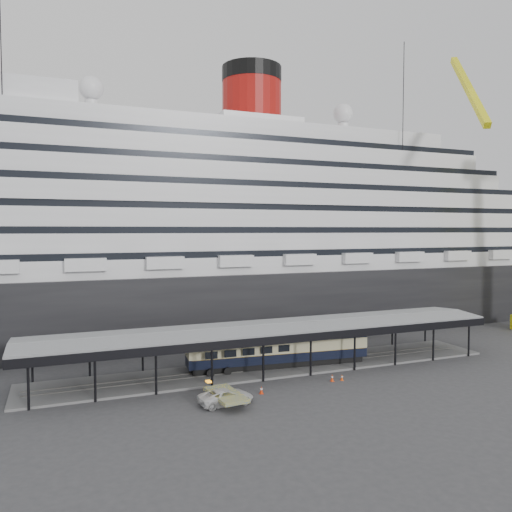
# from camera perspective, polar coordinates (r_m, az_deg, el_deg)

# --- Properties ---
(ground) EXTENTS (200.00, 200.00, 0.00)m
(ground) POSITION_cam_1_polar(r_m,az_deg,el_deg) (55.91, 4.02, -14.02)
(ground) COLOR #353538
(ground) RESTS_ON ground
(cruise_ship) EXTENTS (130.00, 30.00, 43.90)m
(cruise_ship) POSITION_cam_1_polar(r_m,az_deg,el_deg) (83.45, -5.59, 4.35)
(cruise_ship) COLOR black
(cruise_ship) RESTS_ON ground
(platform_canopy) EXTENTS (56.00, 9.18, 5.30)m
(platform_canopy) POSITION_cam_1_polar(r_m,az_deg,el_deg) (59.67, 1.89, -10.57)
(platform_canopy) COLOR slate
(platform_canopy) RESTS_ON ground
(port_truck) EXTENTS (5.44, 2.90, 1.45)m
(port_truck) POSITION_cam_1_polar(r_m,az_deg,el_deg) (48.65, -3.45, -15.75)
(port_truck) COLOR silver
(port_truck) RESTS_ON ground
(pullman_carriage) EXTENTS (21.98, 4.78, 21.42)m
(pullman_carriage) POSITION_cam_1_polar(r_m,az_deg,el_deg) (59.94, 2.63, -10.27)
(pullman_carriage) COLOR black
(pullman_carriage) RESTS_ON ground
(traffic_cone_left) EXTENTS (0.50, 0.50, 0.79)m
(traffic_cone_left) POSITION_cam_1_polar(r_m,az_deg,el_deg) (51.54, 0.63, -15.05)
(traffic_cone_left) COLOR red
(traffic_cone_left) RESTS_ON ground
(traffic_cone_mid) EXTENTS (0.43, 0.43, 0.66)m
(traffic_cone_mid) POSITION_cam_1_polar(r_m,az_deg,el_deg) (56.56, 9.80, -13.51)
(traffic_cone_mid) COLOR #EC4C0D
(traffic_cone_mid) RESTS_ON ground
(traffic_cone_right) EXTENTS (0.41, 0.41, 0.76)m
(traffic_cone_right) POSITION_cam_1_polar(r_m,az_deg,el_deg) (56.07, 8.70, -13.60)
(traffic_cone_right) COLOR red
(traffic_cone_right) RESTS_ON ground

